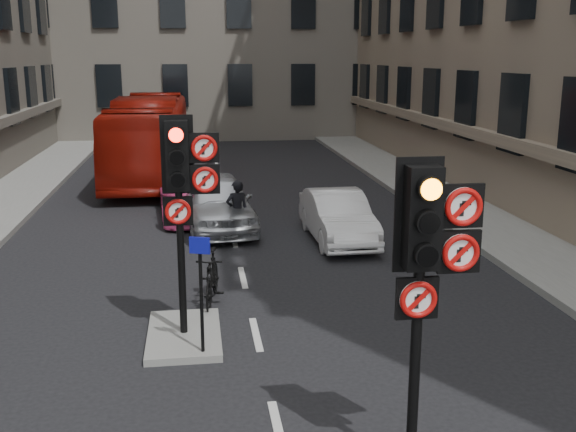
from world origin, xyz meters
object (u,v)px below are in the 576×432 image
object	(u,v)px
car_white	(338,217)
car_pink	(189,197)
signal_near	(428,251)
signal_far	(184,179)
motorcycle	(212,278)
motorcyclist	(237,211)
bus_red	(150,137)
car_silver	(217,201)
info_sign	(201,278)

from	to	relation	value
car_white	car_pink	distance (m)	4.88
signal_near	signal_far	distance (m)	4.77
car_white	motorcycle	distance (m)	5.19
car_white	motorcyclist	xyz separation A→B (m)	(-2.51, 0.32, 0.16)
signal_near	bus_red	distance (m)	19.99
bus_red	motorcycle	world-z (taller)	bus_red
car_silver	car_white	bearing A→B (deg)	-35.14
motorcycle	signal_near	bearing A→B (deg)	-60.46
bus_red	info_sign	size ratio (longest dim) A/B	5.95
car_pink	car_silver	bearing A→B (deg)	-66.60
car_pink	bus_red	xyz separation A→B (m)	(-1.46, 6.80, 0.95)
bus_red	motorcyclist	xyz separation A→B (m)	(2.68, -9.63, -0.75)
signal_far	motorcyclist	size ratio (longest dim) A/B	2.29
signal_far	motorcyclist	xyz separation A→B (m)	(1.20, 5.91, -1.92)
car_white	info_sign	world-z (taller)	info_sign
motorcycle	car_pink	bearing A→B (deg)	101.85
signal_far	car_pink	world-z (taller)	signal_far
car_silver	car_pink	xyz separation A→B (m)	(-0.75, 1.47, -0.16)
signal_near	car_white	xyz separation A→B (m)	(1.11, 9.59, -1.96)
car_silver	bus_red	bearing A→B (deg)	99.30
signal_far	bus_red	world-z (taller)	signal_far
signal_near	motorcyclist	world-z (taller)	signal_near
car_pink	bus_red	bearing A→B (deg)	98.50
signal_far	motorcyclist	world-z (taller)	signal_far
car_silver	motorcyclist	bearing A→B (deg)	-77.05
signal_near	car_white	distance (m)	9.85
signal_near	info_sign	bearing A→B (deg)	126.78
car_silver	info_sign	size ratio (longest dim) A/B	2.36
signal_near	car_white	world-z (taller)	signal_near
car_silver	motorcyclist	size ratio (longest dim) A/B	2.80
signal_near	bus_red	xyz separation A→B (m)	(-4.08, 19.54, -1.05)
motorcyclist	info_sign	bearing A→B (deg)	67.63
signal_far	car_silver	distance (m)	7.56
info_sign	signal_far	bearing A→B (deg)	124.28
motorcycle	info_sign	world-z (taller)	info_sign
bus_red	car_pink	bearing A→B (deg)	-77.23
car_silver	bus_red	world-z (taller)	bus_red
bus_red	signal_near	bearing A→B (deg)	-77.60
car_silver	motorcyclist	world-z (taller)	motorcyclist
signal_far	info_sign	distance (m)	1.62
car_silver	motorcycle	distance (m)	5.71
signal_near	signal_far	world-z (taller)	signal_far
signal_near	signal_far	size ratio (longest dim) A/B	1.00
car_white	bus_red	xyz separation A→B (m)	(-5.19, 9.95, 0.91)
signal_near	car_pink	size ratio (longest dim) A/B	0.89
signal_near	bus_red	world-z (taller)	signal_near
motorcycle	info_sign	size ratio (longest dim) A/B	0.92
car_white	info_sign	size ratio (longest dim) A/B	2.06
signal_far	car_pink	xyz separation A→B (m)	(-0.02, 8.74, -2.12)
signal_far	bus_red	distance (m)	15.65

